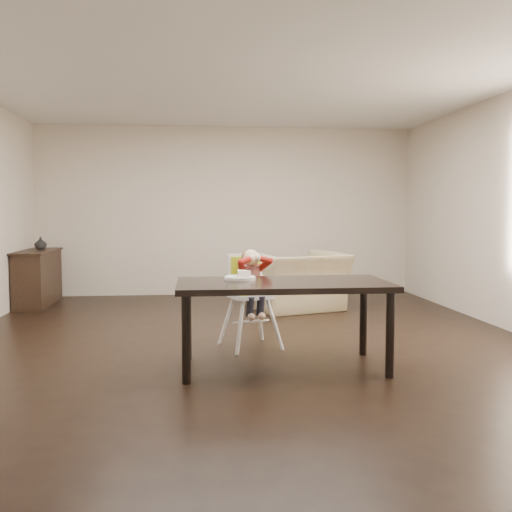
{
  "coord_description": "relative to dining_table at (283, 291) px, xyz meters",
  "views": [
    {
      "loc": [
        -0.5,
        -5.74,
        1.35
      ],
      "look_at": [
        0.07,
        -0.3,
        0.92
      ],
      "focal_mm": 40.0,
      "sensor_mm": 36.0,
      "label": 1
    }
  ],
  "objects": [
    {
      "name": "room_walls",
      "position": [
        -0.23,
        0.96,
        1.18
      ],
      "size": [
        6.02,
        7.02,
        2.71
      ],
      "color": "beige",
      "rests_on": "ground"
    },
    {
      "name": "plate",
      "position": [
        -0.35,
        0.19,
        0.11
      ],
      "size": [
        0.28,
        0.28,
        0.08
      ],
      "rotation": [
        0.0,
        0.0,
        -0.02
      ],
      "color": "white",
      "rests_on": "dining_table"
    },
    {
      "name": "sideboard",
      "position": [
        -3.01,
        3.66,
        -0.27
      ],
      "size": [
        0.44,
        1.26,
        0.79
      ],
      "color": "black",
      "rests_on": "ground"
    },
    {
      "name": "vase",
      "position": [
        -3.01,
        3.86,
        0.21
      ],
      "size": [
        0.2,
        0.21,
        0.17
      ],
      "primitive_type": "imported",
      "rotation": [
        0.0,
        0.0,
        0.17
      ],
      "color": "#99999E",
      "rests_on": "sideboard"
    },
    {
      "name": "ground",
      "position": [
        -0.23,
        0.96,
        -0.67
      ],
      "size": [
        7.0,
        7.0,
        0.0
      ],
      "primitive_type": "plane",
      "color": "black",
      "rests_on": "ground"
    },
    {
      "name": "high_chair",
      "position": [
        -0.21,
        0.8,
        0.02
      ],
      "size": [
        0.51,
        0.51,
        0.97
      ],
      "rotation": [
        0.0,
        0.0,
        0.31
      ],
      "color": "white",
      "rests_on": "ground"
    },
    {
      "name": "armchair",
      "position": [
        0.64,
        2.87,
        -0.14
      ],
      "size": [
        1.38,
        1.11,
        1.05
      ],
      "primitive_type": "imported",
      "rotation": [
        0.0,
        0.0,
        3.45
      ],
      "color": "tan",
      "rests_on": "ground"
    },
    {
      "name": "dining_table",
      "position": [
        0.0,
        0.0,
        0.0
      ],
      "size": [
        1.8,
        0.9,
        0.75
      ],
      "color": "black",
      "rests_on": "ground"
    }
  ]
}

